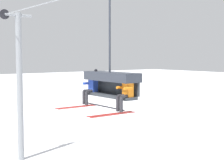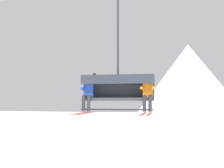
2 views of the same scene
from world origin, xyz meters
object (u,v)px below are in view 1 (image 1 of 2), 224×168
at_px(chairlift_chair, 111,80).
at_px(skier_blue, 90,87).
at_px(lift_tower_near, 19,83).
at_px(skier_orange, 125,92).

distance_m(chairlift_chair, skier_blue, 1.05).
distance_m(lift_tower_near, skier_orange, 10.94).
bearing_deg(skier_orange, chairlift_chair, 167.43).
relative_size(lift_tower_near, skier_blue, 5.17).
bearing_deg(skier_blue, chairlift_chair, 12.23).
height_order(lift_tower_near, skier_blue, lift_tower_near).
xyz_separation_m(skier_blue, skier_orange, (1.97, -0.01, -0.02)).
bearing_deg(skier_blue, lift_tower_near, 174.08).
bearing_deg(skier_blue, skier_orange, -0.20).
distance_m(skier_blue, skier_orange, 1.97).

